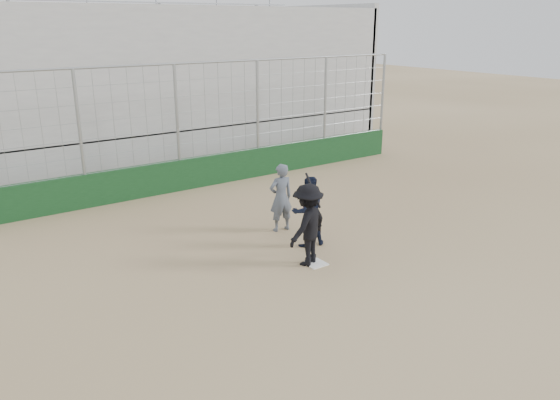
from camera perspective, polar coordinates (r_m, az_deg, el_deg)
ground at (r=12.45m, az=3.74°, el=-6.69°), size 90.00×90.00×0.00m
home_plate at (r=12.44m, az=3.74°, el=-6.64°), size 0.44×0.44×0.02m
backstop at (r=17.82m, az=-10.44°, el=4.01°), size 18.10×0.25×4.04m
bleachers at (r=22.02m, az=-16.33°, el=11.46°), size 20.25×6.70×6.98m
batter_at_plate at (r=12.10m, az=2.92°, el=-2.60°), size 1.38×1.08×2.01m
catcher_crouched at (r=13.21m, az=2.95°, el=-2.41°), size 0.98×0.84×1.18m
umpire at (r=14.09m, az=0.09°, el=-0.10°), size 0.70×0.50×1.62m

